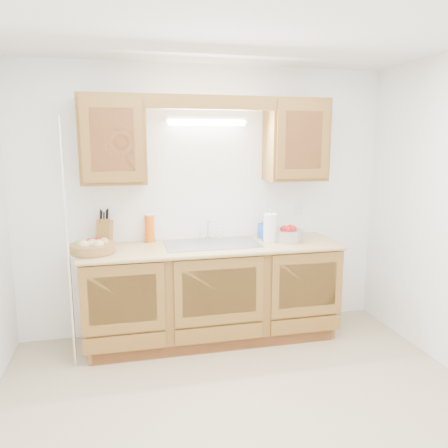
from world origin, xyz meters
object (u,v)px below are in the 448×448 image
object	(u,v)px
apple_bowl	(287,234)
fruit_basket	(93,247)
knife_block	(105,232)
paper_towel	(270,228)

from	to	relation	value
apple_bowl	fruit_basket	bearing A→B (deg)	-178.44
knife_block	apple_bowl	distance (m)	1.66
fruit_basket	knife_block	xyz separation A→B (m)	(0.09, 0.26, 0.07)
paper_towel	apple_bowl	xyz separation A→B (m)	(0.17, -0.01, -0.06)
fruit_basket	apple_bowl	distance (m)	1.74
fruit_basket	apple_bowl	world-z (taller)	apple_bowl
fruit_basket	knife_block	bearing A→B (deg)	70.53
paper_towel	apple_bowl	size ratio (longest dim) A/B	0.87
knife_block	apple_bowl	bearing A→B (deg)	4.74
fruit_basket	knife_block	world-z (taller)	knife_block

